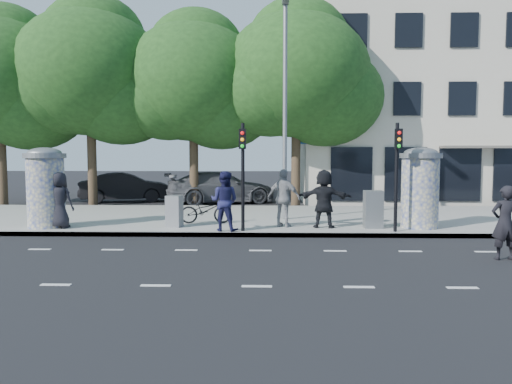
{
  "coord_description": "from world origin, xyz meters",
  "views": [
    {
      "loc": [
        0.25,
        -11.81,
        2.62
      ],
      "look_at": [
        -0.18,
        3.5,
        1.42
      ],
      "focal_mm": 35.0,
      "sensor_mm": 36.0,
      "label": 1
    }
  ],
  "objects_px": {
    "ped_a": "(60,200)",
    "traffic_pole_far": "(397,165)",
    "ad_column_left": "(46,186)",
    "cabinet_right": "(373,209)",
    "man_road": "(505,223)",
    "car_mid": "(125,187)",
    "ped_f": "(324,199)",
    "car_right": "(221,188)",
    "street_lamp": "(285,93)",
    "traffic_pole_near": "(243,165)",
    "bicycle": "(206,210)",
    "ad_column_right": "(420,186)",
    "ped_c": "(224,201)",
    "ped_e": "(284,198)",
    "cabinet_left": "(174,211)"
  },
  "relations": [
    {
      "from": "ped_e",
      "to": "car_mid",
      "type": "xyz_separation_m",
      "value": [
        -8.19,
        9.83,
        -0.34
      ]
    },
    {
      "from": "ped_f",
      "to": "cabinet_right",
      "type": "relative_size",
      "value": 1.56
    },
    {
      "from": "ad_column_left",
      "to": "street_lamp",
      "type": "relative_size",
      "value": 0.33
    },
    {
      "from": "traffic_pole_near",
      "to": "cabinet_left",
      "type": "bearing_deg",
      "value": 160.22
    },
    {
      "from": "street_lamp",
      "to": "man_road",
      "type": "bearing_deg",
      "value": -50.0
    },
    {
      "from": "cabinet_right",
      "to": "car_mid",
      "type": "distance_m",
      "value": 14.97
    },
    {
      "from": "traffic_pole_near",
      "to": "street_lamp",
      "type": "distance_m",
      "value": 4.07
    },
    {
      "from": "ped_c",
      "to": "ped_f",
      "type": "xyz_separation_m",
      "value": [
        3.23,
        0.77,
        0.01
      ]
    },
    {
      "from": "ped_a",
      "to": "man_road",
      "type": "relative_size",
      "value": 1.01
    },
    {
      "from": "ped_c",
      "to": "cabinet_right",
      "type": "relative_size",
      "value": 1.54
    },
    {
      "from": "ad_column_right",
      "to": "traffic_pole_near",
      "type": "height_order",
      "value": "traffic_pole_near"
    },
    {
      "from": "ped_a",
      "to": "cabinet_left",
      "type": "height_order",
      "value": "ped_a"
    },
    {
      "from": "ped_c",
      "to": "ped_f",
      "type": "height_order",
      "value": "ped_f"
    },
    {
      "from": "ad_column_right",
      "to": "cabinet_right",
      "type": "height_order",
      "value": "ad_column_right"
    },
    {
      "from": "ped_c",
      "to": "bicycle",
      "type": "relative_size",
      "value": 1.06
    },
    {
      "from": "ad_column_left",
      "to": "street_lamp",
      "type": "height_order",
      "value": "street_lamp"
    },
    {
      "from": "cabinet_left",
      "to": "cabinet_right",
      "type": "bearing_deg",
      "value": 15.71
    },
    {
      "from": "man_road",
      "to": "car_mid",
      "type": "distance_m",
      "value": 19.54
    },
    {
      "from": "ped_a",
      "to": "car_mid",
      "type": "xyz_separation_m",
      "value": [
        -0.83,
        10.31,
        -0.29
      ]
    },
    {
      "from": "cabinet_right",
      "to": "car_mid",
      "type": "bearing_deg",
      "value": 135.19
    },
    {
      "from": "ped_c",
      "to": "ped_e",
      "type": "height_order",
      "value": "ped_e"
    },
    {
      "from": "ad_column_right",
      "to": "street_lamp",
      "type": "height_order",
      "value": "street_lamp"
    },
    {
      "from": "ped_f",
      "to": "traffic_pole_near",
      "type": "bearing_deg",
      "value": 26.75
    },
    {
      "from": "street_lamp",
      "to": "car_mid",
      "type": "height_order",
      "value": "street_lamp"
    },
    {
      "from": "ped_a",
      "to": "traffic_pole_far",
      "type": "bearing_deg",
      "value": -171.65
    },
    {
      "from": "ped_a",
      "to": "car_mid",
      "type": "distance_m",
      "value": 10.35
    },
    {
      "from": "ped_f",
      "to": "car_mid",
      "type": "xyz_separation_m",
      "value": [
        -9.52,
        9.96,
        -0.33
      ]
    },
    {
      "from": "cabinet_right",
      "to": "ad_column_left",
      "type": "bearing_deg",
      "value": 177.52
    },
    {
      "from": "ped_c",
      "to": "ped_f",
      "type": "distance_m",
      "value": 3.32
    },
    {
      "from": "man_road",
      "to": "car_right",
      "type": "distance_m",
      "value": 15.9
    },
    {
      "from": "ped_a",
      "to": "car_right",
      "type": "height_order",
      "value": "ped_a"
    },
    {
      "from": "ad_column_left",
      "to": "traffic_pole_near",
      "type": "xyz_separation_m",
      "value": [
        6.6,
        -0.71,
        0.69
      ]
    },
    {
      "from": "ped_e",
      "to": "car_right",
      "type": "xyz_separation_m",
      "value": [
        -3.02,
        9.25,
        -0.3
      ]
    },
    {
      "from": "ped_e",
      "to": "man_road",
      "type": "bearing_deg",
      "value": 161.77
    },
    {
      "from": "ad_column_left",
      "to": "cabinet_right",
      "type": "height_order",
      "value": "ad_column_left"
    },
    {
      "from": "street_lamp",
      "to": "ped_e",
      "type": "height_order",
      "value": "street_lamp"
    },
    {
      "from": "ped_e",
      "to": "ped_f",
      "type": "relative_size",
      "value": 1.0
    },
    {
      "from": "cabinet_right",
      "to": "ad_column_right",
      "type": "bearing_deg",
      "value": 1.96
    },
    {
      "from": "traffic_pole_far",
      "to": "street_lamp",
      "type": "height_order",
      "value": "street_lamp"
    },
    {
      "from": "ad_column_left",
      "to": "ped_e",
      "type": "distance_m",
      "value": 7.93
    },
    {
      "from": "ad_column_left",
      "to": "bicycle",
      "type": "relative_size",
      "value": 1.49
    },
    {
      "from": "cabinet_left",
      "to": "cabinet_right",
      "type": "height_order",
      "value": "cabinet_right"
    },
    {
      "from": "traffic_pole_near",
      "to": "ped_e",
      "type": "bearing_deg",
      "value": 35.97
    },
    {
      "from": "traffic_pole_far",
      "to": "ped_f",
      "type": "xyz_separation_m",
      "value": [
        -2.16,
        0.83,
        -1.12
      ]
    },
    {
      "from": "bicycle",
      "to": "street_lamp",
      "type": "bearing_deg",
      "value": -74.68
    },
    {
      "from": "ad_column_left",
      "to": "man_road",
      "type": "distance_m",
      "value": 13.83
    },
    {
      "from": "ped_f",
      "to": "car_right",
      "type": "xyz_separation_m",
      "value": [
        -4.34,
        9.38,
        -0.3
      ]
    },
    {
      "from": "ped_f",
      "to": "cabinet_right",
      "type": "distance_m",
      "value": 1.65
    },
    {
      "from": "traffic_pole_near",
      "to": "street_lamp",
      "type": "height_order",
      "value": "street_lamp"
    },
    {
      "from": "street_lamp",
      "to": "car_mid",
      "type": "distance_m",
      "value": 12.15
    }
  ]
}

